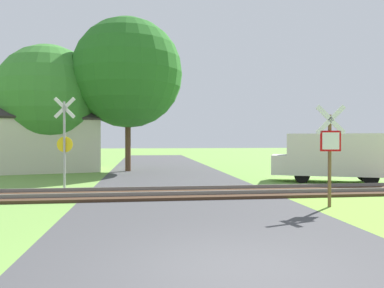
{
  "coord_description": "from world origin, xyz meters",
  "views": [
    {
      "loc": [
        -1.35,
        -5.37,
        1.97
      ],
      "look_at": [
        0.5,
        8.88,
        1.8
      ],
      "focal_mm": 35.0,
      "sensor_mm": 36.0,
      "label": 1
    }
  ],
  "objects_px": {
    "mail_truck": "(330,155)",
    "tree_left": "(49,97)",
    "stop_sign_near": "(330,148)",
    "tree_center": "(128,73)",
    "house": "(46,142)",
    "crossing_sign_far": "(64,138)"
  },
  "relations": [
    {
      "from": "tree_left",
      "to": "mail_truck",
      "type": "bearing_deg",
      "value": -28.84
    },
    {
      "from": "stop_sign_near",
      "to": "tree_left",
      "type": "height_order",
      "value": "tree_left"
    },
    {
      "from": "crossing_sign_far",
      "to": "mail_truck",
      "type": "bearing_deg",
      "value": 9.71
    },
    {
      "from": "tree_center",
      "to": "mail_truck",
      "type": "distance_m",
      "value": 12.98
    },
    {
      "from": "stop_sign_near",
      "to": "house",
      "type": "bearing_deg",
      "value": -44.1
    },
    {
      "from": "mail_truck",
      "to": "tree_left",
      "type": "bearing_deg",
      "value": 83.96
    },
    {
      "from": "stop_sign_near",
      "to": "house",
      "type": "xyz_separation_m",
      "value": [
        -11.5,
        14.35,
        0.1
      ]
    },
    {
      "from": "house",
      "to": "tree_left",
      "type": "height_order",
      "value": "tree_left"
    },
    {
      "from": "stop_sign_near",
      "to": "tree_center",
      "type": "height_order",
      "value": "tree_center"
    },
    {
      "from": "crossing_sign_far",
      "to": "tree_left",
      "type": "relative_size",
      "value": 0.47
    },
    {
      "from": "house",
      "to": "mail_truck",
      "type": "xyz_separation_m",
      "value": [
        14.69,
        -8.24,
        -0.59
      ]
    },
    {
      "from": "tree_left",
      "to": "tree_center",
      "type": "bearing_deg",
      "value": -7.5
    },
    {
      "from": "crossing_sign_far",
      "to": "mail_truck",
      "type": "relative_size",
      "value": 0.71
    },
    {
      "from": "house",
      "to": "tree_center",
      "type": "bearing_deg",
      "value": -25.22
    },
    {
      "from": "tree_left",
      "to": "mail_truck",
      "type": "height_order",
      "value": "tree_left"
    },
    {
      "from": "mail_truck",
      "to": "crossing_sign_far",
      "type": "bearing_deg",
      "value": 116.2
    },
    {
      "from": "stop_sign_near",
      "to": "tree_left",
      "type": "relative_size",
      "value": 0.38
    },
    {
      "from": "tree_left",
      "to": "mail_truck",
      "type": "xyz_separation_m",
      "value": [
        14.44,
        -7.95,
        -3.39
      ]
    },
    {
      "from": "house",
      "to": "tree_center",
      "type": "height_order",
      "value": "tree_center"
    },
    {
      "from": "stop_sign_near",
      "to": "tree_center",
      "type": "xyz_separation_m",
      "value": [
        -6.35,
        13.41,
        4.38
      ]
    },
    {
      "from": "tree_left",
      "to": "tree_center",
      "type": "xyz_separation_m",
      "value": [
        4.89,
        -0.64,
        1.48
      ]
    },
    {
      "from": "tree_center",
      "to": "crossing_sign_far",
      "type": "bearing_deg",
      "value": -105.42
    }
  ]
}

